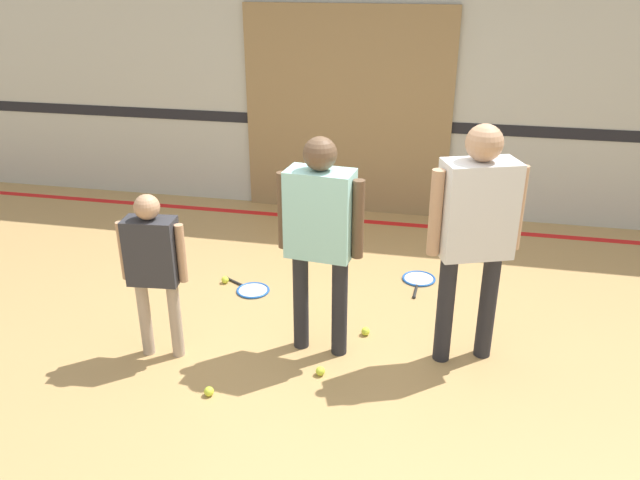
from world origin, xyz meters
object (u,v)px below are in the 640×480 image
person_student_left (153,260)px  tennis_ball_stray_right (366,331)px  person_instructor (320,225)px  tennis_ball_stray_left (209,391)px  person_student_right (476,222)px  racket_spare_on_floor (252,290)px  tennis_ball_by_spare_racket (225,280)px  racket_second_spare (419,279)px  tennis_ball_near_instructor (320,371)px

person_student_left → tennis_ball_stray_right: size_ratio=18.96×
person_instructor → tennis_ball_stray_left: person_instructor is taller
person_student_left → person_student_right: (2.16, 0.42, 0.30)m
racket_spare_on_floor → tennis_ball_stray_left: size_ratio=7.90×
person_instructor → racket_spare_on_floor: size_ratio=3.12×
tennis_ball_by_spare_racket → tennis_ball_stray_right: bearing=-23.5°
person_student_right → tennis_ball_stray_left: (-1.65, -0.82, -1.04)m
tennis_ball_stray_right → person_instructor: bearing=-140.1°
person_student_left → person_student_right: bearing=5.4°
person_student_right → person_instructor: bearing=-14.2°
tennis_ball_stray_left → tennis_ball_stray_right: bearing=46.1°
person_student_right → racket_second_spare: person_student_right is taller
person_instructor → racket_second_spare: bearing=68.6°
person_instructor → person_student_left: 1.18m
tennis_ball_near_instructor → tennis_ball_by_spare_racket: 1.63m
racket_spare_on_floor → tennis_ball_stray_right: 1.20m
person_student_left → tennis_ball_stray_right: (1.43, 0.56, -0.74)m
person_student_left → racket_spare_on_floor: (0.34, 1.07, -0.76)m
person_instructor → person_student_left: bearing=-159.0°
tennis_ball_by_spare_racket → tennis_ball_stray_right: (1.37, -0.60, 0.00)m
tennis_ball_stray_right → racket_spare_on_floor: bearing=155.0°
person_instructor → tennis_ball_by_spare_racket: bearing=147.1°
tennis_ball_near_instructor → tennis_ball_stray_left: 0.78m
person_instructor → tennis_ball_near_instructor: size_ratio=24.66×
tennis_ball_by_spare_racket → person_instructor: bearing=-38.8°
person_student_right → racket_spare_on_floor: bearing=-40.2°
racket_second_spare → tennis_ball_stray_right: tennis_ball_stray_right is taller
tennis_ball_near_instructor → racket_second_spare: bearing=69.8°
racket_second_spare → tennis_ball_near_instructor: tennis_ball_near_instructor is taller
person_student_right → person_student_left: bearing=-9.7°
tennis_ball_stray_left → tennis_ball_stray_right: 1.33m
person_student_left → tennis_ball_near_instructor: (1.19, -0.02, -0.74)m
person_instructor → person_student_left: size_ratio=1.30×
person_student_right → racket_spare_on_floor: 2.21m
tennis_ball_by_spare_racket → tennis_ball_stray_left: same height
person_student_left → racket_spare_on_floor: size_ratio=2.40×
racket_spare_on_floor → tennis_ball_by_spare_racket: bearing=11.9°
racket_spare_on_floor → racket_second_spare: same height
racket_second_spare → tennis_ball_stray_left: 2.34m
racket_second_spare → person_student_left: bearing=-45.5°
tennis_ball_stray_right → person_student_right: bearing=-10.7°
person_student_left → tennis_ball_near_instructor: 1.40m
person_student_right → tennis_ball_stray_right: size_ratio=26.28×
person_student_left → racket_second_spare: person_student_left is taller
person_instructor → tennis_ball_stray_right: bearing=45.8°
racket_spare_on_floor → racket_second_spare: 1.52m
racket_spare_on_floor → tennis_ball_stray_left: (0.17, -1.46, 0.02)m
tennis_ball_near_instructor → person_instructor: bearing=102.1°
person_instructor → person_student_right: size_ratio=0.94×
racket_second_spare → tennis_ball_by_spare_racket: size_ratio=8.19×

